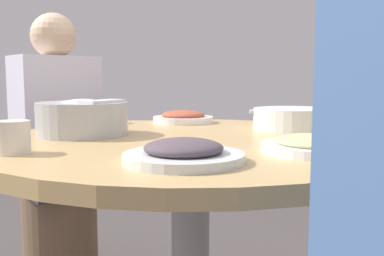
{
  "coord_description": "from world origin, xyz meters",
  "views": [
    {
      "loc": [
        0.39,
        1.15,
        0.91
      ],
      "look_at": [
        -0.03,
        -0.06,
        0.77
      ],
      "focal_mm": 40.98,
      "sensor_mm": 36.0,
      "label": 1
    }
  ],
  "objects": [
    {
      "name": "dish_stirfry",
      "position": [
        -0.11,
        -0.41,
        0.77
      ],
      "size": [
        0.23,
        0.23,
        0.05
      ],
      "color": "white",
      "rests_on": "round_dining_table"
    },
    {
      "name": "green_bottle",
      "position": [
        -0.43,
        0.25,
        0.86
      ],
      "size": [
        0.08,
        0.08,
        0.28
      ],
      "color": "#277F4A",
      "rests_on": "round_dining_table"
    },
    {
      "name": "dish_noodles",
      "position": [
        -0.19,
        0.32,
        0.76
      ],
      "size": [
        0.25,
        0.25,
        0.04
      ],
      "color": "white",
      "rests_on": "round_dining_table"
    },
    {
      "name": "diner_right",
      "position": [
        0.33,
        -0.82,
        0.74
      ],
      "size": [
        0.42,
        0.44,
        0.76
      ],
      "color": "#2D333D",
      "rests_on": "stool_for_diner_right"
    },
    {
      "name": "stool_for_diner_right",
      "position": [
        0.33,
        -0.82,
        0.21
      ],
      "size": [
        0.32,
        0.32,
        0.42
      ],
      "primitive_type": "cylinder",
      "color": "brown",
      "rests_on": "ground"
    },
    {
      "name": "rice_bowl",
      "position": [
        0.28,
        -0.16,
        0.8
      ],
      "size": [
        0.26,
        0.26,
        0.11
      ],
      "color": "#B2B5BA",
      "rests_on": "round_dining_table"
    },
    {
      "name": "tea_cup_far",
      "position": [
        0.45,
        0.12,
        0.78
      ],
      "size": [
        0.08,
        0.08,
        0.07
      ],
      "primitive_type": "cylinder",
      "color": "silver",
      "rests_on": "round_dining_table"
    },
    {
      "name": "round_dining_table",
      "position": [
        0.0,
        0.0,
        0.64
      ],
      "size": [
        1.13,
        1.13,
        0.75
      ],
      "color": "#99999E",
      "rests_on": "ground"
    },
    {
      "name": "dish_eggplant",
      "position": [
        0.13,
        0.33,
        0.76
      ],
      "size": [
        0.24,
        0.24,
        0.05
      ],
      "color": "silver",
      "rests_on": "round_dining_table"
    },
    {
      "name": "tea_cup_near",
      "position": [
        0.18,
        -0.49,
        0.78
      ],
      "size": [
        0.06,
        0.06,
        0.07
      ],
      "primitive_type": "cylinder",
      "color": "#385399",
      "rests_on": "round_dining_table"
    },
    {
      "name": "soup_bowl",
      "position": [
        -0.38,
        -0.08,
        0.78
      ],
      "size": [
        0.27,
        0.26,
        0.07
      ],
      "color": "white",
      "rests_on": "round_dining_table"
    }
  ]
}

